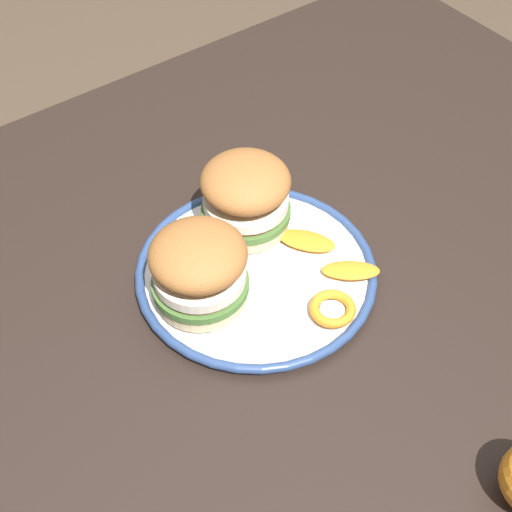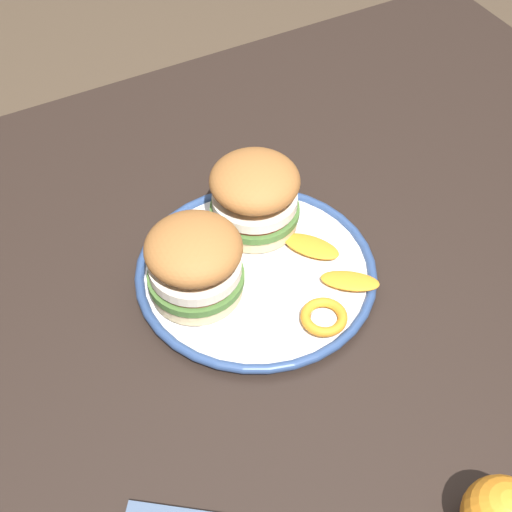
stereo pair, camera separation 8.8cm
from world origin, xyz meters
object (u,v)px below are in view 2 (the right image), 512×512
dinner_plate (256,272)px  sandwich_half_right (255,194)px  dining_table (299,315)px  sandwich_half_left (195,262)px

dinner_plate → sandwich_half_right: (0.04, 0.07, 0.06)m
dining_table → sandwich_half_right: bearing=102.3°
sandwich_half_left → sandwich_half_right: size_ratio=1.06×
dining_table → sandwich_half_right: size_ratio=8.45×
dinner_plate → sandwich_half_right: size_ratio=2.06×
dinner_plate → sandwich_half_left: (-0.08, 0.00, 0.06)m
dining_table → sandwich_half_left: sandwich_half_left is taller
sandwich_half_left → sandwich_half_right: (0.12, 0.07, 0.00)m
dinner_plate → sandwich_half_left: sandwich_half_left is taller
sandwich_half_right → sandwich_half_left: bearing=-149.8°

